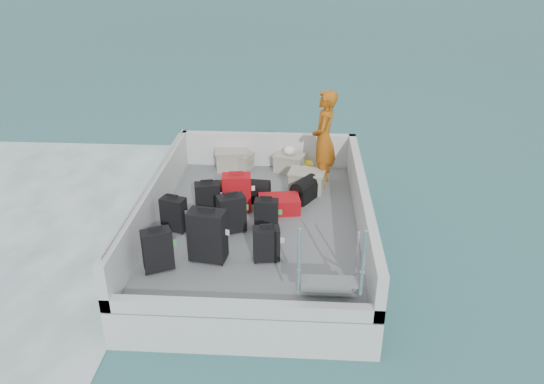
{
  "coord_description": "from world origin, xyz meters",
  "views": [
    {
      "loc": [
        0.72,
        -7.76,
        4.98
      ],
      "look_at": [
        0.23,
        0.37,
        1.0
      ],
      "focal_mm": 35.0,
      "sensor_mm": 36.0,
      "label": 1
    }
  ],
  "objects_px": {
    "suitcase_3": "(208,236)",
    "suitcase_4": "(232,214)",
    "crate_1": "(239,162)",
    "crate_2": "(289,164)",
    "suitcase_5": "(237,193)",
    "crate_3": "(307,182)",
    "suitcase_2": "(208,200)",
    "crate_0": "(232,160)",
    "suitcase_0": "(158,251)",
    "passenger": "(324,140)",
    "suitcase_7": "(266,215)",
    "suitcase_1": "(174,215)",
    "suitcase_8": "(279,204)",
    "suitcase_6": "(266,244)"
  },
  "relations": [
    {
      "from": "suitcase_5",
      "to": "suitcase_6",
      "type": "xyz_separation_m",
      "value": [
        0.62,
        -1.55,
        -0.07
      ]
    },
    {
      "from": "suitcase_0",
      "to": "passenger",
      "type": "height_order",
      "value": "passenger"
    },
    {
      "from": "suitcase_3",
      "to": "crate_2",
      "type": "relative_size",
      "value": 1.44
    },
    {
      "from": "suitcase_4",
      "to": "suitcase_7",
      "type": "bearing_deg",
      "value": -12.38
    },
    {
      "from": "suitcase_3",
      "to": "crate_1",
      "type": "height_order",
      "value": "suitcase_3"
    },
    {
      "from": "suitcase_6",
      "to": "crate_1",
      "type": "height_order",
      "value": "suitcase_6"
    },
    {
      "from": "suitcase_5",
      "to": "suitcase_1",
      "type": "bearing_deg",
      "value": -146.97
    },
    {
      "from": "suitcase_2",
      "to": "suitcase_8",
      "type": "xyz_separation_m",
      "value": [
        1.21,
        0.22,
        -0.16
      ]
    },
    {
      "from": "suitcase_8",
      "to": "passenger",
      "type": "height_order",
      "value": "passenger"
    },
    {
      "from": "suitcase_5",
      "to": "suitcase_6",
      "type": "bearing_deg",
      "value": -74.61
    },
    {
      "from": "suitcase_2",
      "to": "suitcase_4",
      "type": "height_order",
      "value": "suitcase_4"
    },
    {
      "from": "suitcase_2",
      "to": "crate_3",
      "type": "distance_m",
      "value": 1.99
    },
    {
      "from": "suitcase_0",
      "to": "suitcase_8",
      "type": "relative_size",
      "value": 0.92
    },
    {
      "from": "suitcase_3",
      "to": "suitcase_8",
      "type": "height_order",
      "value": "suitcase_3"
    },
    {
      "from": "suitcase_1",
      "to": "crate_2",
      "type": "height_order",
      "value": "suitcase_1"
    },
    {
      "from": "suitcase_1",
      "to": "suitcase_2",
      "type": "bearing_deg",
      "value": 67.09
    },
    {
      "from": "suitcase_4",
      "to": "crate_2",
      "type": "distance_m",
      "value": 2.63
    },
    {
      "from": "suitcase_2",
      "to": "suitcase_7",
      "type": "distance_m",
      "value": 1.11
    },
    {
      "from": "suitcase_0",
      "to": "suitcase_1",
      "type": "xyz_separation_m",
      "value": [
        -0.03,
        1.12,
        -0.03
      ]
    },
    {
      "from": "suitcase_2",
      "to": "crate_1",
      "type": "xyz_separation_m",
      "value": [
        0.29,
        2.03,
        -0.14
      ]
    },
    {
      "from": "crate_1",
      "to": "suitcase_4",
      "type": "bearing_deg",
      "value": -85.81
    },
    {
      "from": "suitcase_3",
      "to": "crate_2",
      "type": "xyz_separation_m",
      "value": [
        1.09,
        3.33,
        -0.23
      ]
    },
    {
      "from": "suitcase_2",
      "to": "passenger",
      "type": "relative_size",
      "value": 0.32
    },
    {
      "from": "suitcase_3",
      "to": "crate_0",
      "type": "height_order",
      "value": "suitcase_3"
    },
    {
      "from": "suitcase_5",
      "to": "crate_3",
      "type": "xyz_separation_m",
      "value": [
        1.21,
        0.85,
        -0.15
      ]
    },
    {
      "from": "suitcase_4",
      "to": "crate_3",
      "type": "relative_size",
      "value": 1.03
    },
    {
      "from": "suitcase_7",
      "to": "suitcase_8",
      "type": "height_order",
      "value": "suitcase_7"
    },
    {
      "from": "crate_3",
      "to": "passenger",
      "type": "height_order",
      "value": "passenger"
    },
    {
      "from": "suitcase_2",
      "to": "crate_0",
      "type": "relative_size",
      "value": 0.96
    },
    {
      "from": "suitcase_6",
      "to": "passenger",
      "type": "height_order",
      "value": "passenger"
    },
    {
      "from": "suitcase_0",
      "to": "crate_2",
      "type": "xyz_separation_m",
      "value": [
        1.75,
        3.63,
        -0.15
      ]
    },
    {
      "from": "suitcase_8",
      "to": "crate_0",
      "type": "height_order",
      "value": "crate_0"
    },
    {
      "from": "suitcase_3",
      "to": "crate_1",
      "type": "relative_size",
      "value": 1.54
    },
    {
      "from": "suitcase_1",
      "to": "suitcase_3",
      "type": "xyz_separation_m",
      "value": [
        0.69,
        -0.81,
        0.11
      ]
    },
    {
      "from": "suitcase_2",
      "to": "passenger",
      "type": "distance_m",
      "value": 2.47
    },
    {
      "from": "suitcase_4",
      "to": "suitcase_6",
      "type": "bearing_deg",
      "value": -76.71
    },
    {
      "from": "crate_2",
      "to": "crate_1",
      "type": "bearing_deg",
      "value": 176.5
    },
    {
      "from": "suitcase_0",
      "to": "crate_1",
      "type": "height_order",
      "value": "suitcase_0"
    },
    {
      "from": "suitcase_3",
      "to": "suitcase_4",
      "type": "xyz_separation_m",
      "value": [
        0.24,
        0.84,
        -0.08
      ]
    },
    {
      "from": "suitcase_1",
      "to": "crate_1",
      "type": "distance_m",
      "value": 2.68
    },
    {
      "from": "suitcase_7",
      "to": "crate_0",
      "type": "relative_size",
      "value": 0.84
    },
    {
      "from": "suitcase_5",
      "to": "suitcase_8",
      "type": "distance_m",
      "value": 0.76
    },
    {
      "from": "suitcase_7",
      "to": "suitcase_5",
      "type": "bearing_deg",
      "value": 134.25
    },
    {
      "from": "suitcase_4",
      "to": "suitcase_8",
      "type": "bearing_deg",
      "value": 21.39
    },
    {
      "from": "suitcase_5",
      "to": "suitcase_4",
      "type": "bearing_deg",
      "value": -96.17
    },
    {
      "from": "crate_3",
      "to": "passenger",
      "type": "relative_size",
      "value": 0.33
    },
    {
      "from": "crate_2",
      "to": "crate_3",
      "type": "xyz_separation_m",
      "value": [
        0.35,
        -0.9,
        0.02
      ]
    },
    {
      "from": "suitcase_7",
      "to": "passenger",
      "type": "relative_size",
      "value": 0.28
    },
    {
      "from": "suitcase_7",
      "to": "crate_2",
      "type": "bearing_deg",
      "value": 85.51
    },
    {
      "from": "crate_0",
      "to": "suitcase_8",
      "type": "bearing_deg",
      "value": -59.65
    }
  ]
}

